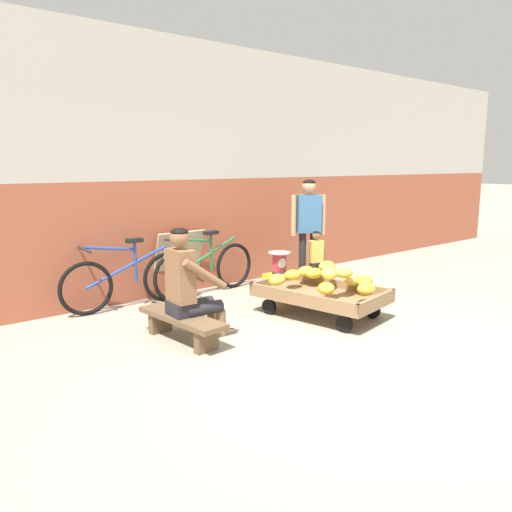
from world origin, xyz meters
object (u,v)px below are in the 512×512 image
at_px(sign_board, 178,263).
at_px(vendor_seated, 189,285).
at_px(banana_cart, 320,296).
at_px(bicycle_far_left, 206,269).
at_px(weighing_scale, 279,262).
at_px(bicycle_near_left, 128,280).
at_px(customer_child, 316,256).
at_px(customer_adult, 308,221).
at_px(plastic_crate, 279,285).
at_px(shopping_bag, 325,291).
at_px(low_bench, 182,322).

bearing_deg(sign_board, vendor_seated, -117.14).
distance_m(banana_cart, bicycle_far_left, 1.74).
xyz_separation_m(banana_cart, vendor_seated, (-1.59, 0.28, 0.33)).
bearing_deg(weighing_scale, bicycle_near_left, 158.20).
relative_size(vendor_seated, customer_child, 1.31).
bearing_deg(vendor_seated, customer_adult, 17.29).
xyz_separation_m(banana_cart, customer_child, (0.64, 0.70, 0.30)).
height_order(bicycle_near_left, sign_board, sign_board).
xyz_separation_m(bicycle_near_left, sign_board, (0.83, 0.23, 0.08)).
bearing_deg(weighing_scale, banana_cart, -103.95).
height_order(plastic_crate, shopping_bag, plastic_crate).
distance_m(banana_cart, customer_adult, 1.50).
bearing_deg(bicycle_near_left, shopping_bag, -30.83).
distance_m(weighing_scale, customer_child, 0.49).
distance_m(low_bench, customer_child, 2.38).
relative_size(banana_cart, bicycle_far_left, 0.95).
xyz_separation_m(vendor_seated, bicycle_near_left, (0.01, 1.42, -0.21)).
relative_size(bicycle_far_left, customer_adult, 1.08).
relative_size(vendor_seated, bicycle_far_left, 0.69).
bearing_deg(shopping_bag, vendor_seated, -175.93).
distance_m(banana_cart, shopping_bag, 0.72).
relative_size(banana_cart, low_bench, 1.40).
xyz_separation_m(weighing_scale, customer_adult, (0.58, 0.05, 0.50)).
xyz_separation_m(plastic_crate, sign_board, (-0.98, 0.95, 0.28)).
distance_m(bicycle_near_left, shopping_bag, 2.49).
bearing_deg(banana_cart, customer_child, 47.57).
distance_m(sign_board, customer_adult, 1.88).
height_order(plastic_crate, customer_adult, customer_adult).
relative_size(banana_cart, sign_board, 1.81).
bearing_deg(customer_adult, low_bench, -163.37).
xyz_separation_m(vendor_seated, bicycle_far_left, (1.12, 1.39, -0.21)).
bearing_deg(bicycle_far_left, customer_child, -41.08).
height_order(low_bench, bicycle_near_left, bicycle_near_left).
xyz_separation_m(vendor_seated, weighing_scale, (1.83, 0.70, -0.11)).
distance_m(weighing_scale, customer_adult, 0.77).
xyz_separation_m(weighing_scale, sign_board, (-0.98, 0.95, -0.02)).
bearing_deg(shopping_bag, sign_board, 130.91).
distance_m(customer_child, shopping_bag, 0.50).
xyz_separation_m(banana_cart, sign_board, (-0.74, 1.93, 0.19)).
xyz_separation_m(bicycle_far_left, customer_child, (1.11, -0.97, 0.18)).
relative_size(plastic_crate, weighing_scale, 1.20).
relative_size(vendor_seated, customer_adult, 0.75).
relative_size(vendor_seated, sign_board, 1.32).
height_order(banana_cart, bicycle_near_left, bicycle_near_left).
distance_m(low_bench, sign_board, 1.90).
bearing_deg(shopping_bag, low_bench, -176.21).
bearing_deg(plastic_crate, weighing_scale, -90.00).
height_order(vendor_seated, sign_board, vendor_seated).
bearing_deg(customer_adult, weighing_scale, -174.72).
bearing_deg(low_bench, customer_adult, 16.63).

